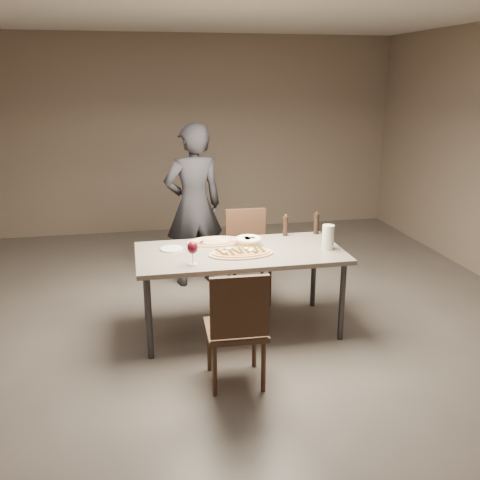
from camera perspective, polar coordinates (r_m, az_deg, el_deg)
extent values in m
plane|color=#5F5751|center=(4.95, 0.00, -9.46)|extent=(7.00, 7.00, 0.00)
plane|color=gray|center=(7.94, -5.17, 11.06)|extent=(6.00, 0.00, 6.00)
cube|color=slate|center=(4.67, 0.00, -1.41)|extent=(1.80, 0.90, 0.04)
cylinder|color=#333335|center=(4.38, -9.68, -8.22)|extent=(0.05, 0.05, 0.71)
cylinder|color=#333335|center=(4.70, 10.82, -6.49)|extent=(0.05, 0.05, 0.71)
cylinder|color=#333335|center=(5.06, -10.02, -4.71)|extent=(0.05, 0.05, 0.71)
cylinder|color=#333335|center=(5.34, 7.86, -3.44)|extent=(0.05, 0.05, 0.71)
ellipsoid|color=white|center=(4.56, 1.13, -1.07)|extent=(0.05, 0.05, 0.01)
ellipsoid|color=white|center=(4.52, -1.67, -1.23)|extent=(0.05, 0.05, 0.01)
ellipsoid|color=white|center=(4.60, 1.17, -0.94)|extent=(0.05, 0.05, 0.01)
ellipsoid|color=white|center=(4.61, -1.20, -0.88)|extent=(0.05, 0.05, 0.01)
ellipsoid|color=white|center=(4.62, 0.62, -0.84)|extent=(0.05, 0.05, 0.01)
cube|color=black|center=(4.53, -2.14, -1.24)|extent=(0.06, 0.16, 0.01)
cube|color=black|center=(4.53, -1.56, -1.24)|extent=(0.03, 0.16, 0.01)
cube|color=black|center=(4.53, -0.97, -1.25)|extent=(0.03, 0.16, 0.01)
cube|color=black|center=(4.55, -0.44, -1.17)|extent=(0.07, 0.16, 0.01)
cube|color=black|center=(4.57, 0.08, -1.07)|extent=(0.02, 0.16, 0.01)
cube|color=black|center=(4.58, 0.64, -1.04)|extent=(0.04, 0.16, 0.01)
cube|color=black|center=(4.56, 1.27, -1.12)|extent=(0.07, 0.16, 0.01)
cube|color=black|center=(4.60, 1.71, -0.95)|extent=(0.03, 0.16, 0.01)
cube|color=black|center=(4.61, 2.27, -0.93)|extent=(0.03, 0.16, 0.01)
cylinder|color=#CF8182|center=(4.84, -3.20, -0.08)|extent=(0.06, 0.06, 0.00)
cylinder|color=#CF8182|center=(4.80, -3.98, -0.24)|extent=(0.06, 0.06, 0.00)
cylinder|color=#CF8182|center=(4.81, -4.29, -0.20)|extent=(0.06, 0.06, 0.00)
cylinder|color=#CF8182|center=(4.85, -1.06, -0.02)|extent=(0.06, 0.06, 0.00)
cylinder|color=#CF8182|center=(4.82, -2.47, -0.13)|extent=(0.06, 0.06, 0.00)
cylinder|color=#CF8182|center=(4.87, -3.83, 0.00)|extent=(0.06, 0.06, 0.00)
cylinder|color=#CF8182|center=(4.93, -0.85, 0.26)|extent=(0.06, 0.06, 0.00)
cylinder|color=#CF8182|center=(4.94, -1.63, 0.28)|extent=(0.06, 0.06, 0.00)
cylinder|color=#EEE4C1|center=(4.79, 0.92, -0.21)|extent=(0.20, 0.20, 0.08)
torus|color=#EEE4C1|center=(4.78, 0.92, 0.10)|extent=(0.23, 0.23, 0.04)
cube|color=#98663D|center=(4.79, 1.24, 0.00)|extent=(0.07, 0.06, 0.04)
cube|color=#98663D|center=(4.80, 0.70, 0.05)|extent=(0.07, 0.07, 0.04)
cube|color=#98663D|center=(4.76, 0.82, -0.11)|extent=(0.08, 0.08, 0.04)
cylinder|color=white|center=(4.59, -0.80, -1.37)|extent=(0.13, 0.13, 0.02)
cylinder|color=#A4A63D|center=(4.59, -0.80, -1.33)|extent=(0.09, 0.09, 0.00)
cylinder|color=black|center=(5.21, 8.14, 1.60)|extent=(0.05, 0.05, 0.18)
cylinder|color=black|center=(5.18, 8.18, 2.65)|extent=(0.06, 0.06, 0.02)
sphere|color=gold|center=(5.18, 8.19, 2.88)|extent=(0.02, 0.02, 0.02)
cylinder|color=black|center=(5.12, 4.87, 1.39)|extent=(0.05, 0.05, 0.17)
cylinder|color=black|center=(5.09, 4.89, 2.43)|extent=(0.05, 0.05, 0.02)
sphere|color=gold|center=(5.09, 4.90, 2.64)|extent=(0.02, 0.02, 0.02)
cylinder|color=silver|center=(4.75, 9.37, 0.29)|extent=(0.10, 0.10, 0.22)
cylinder|color=silver|center=(4.35, -5.04, -2.58)|extent=(0.07, 0.07, 0.01)
cylinder|color=silver|center=(4.33, -5.06, -1.96)|extent=(0.01, 0.01, 0.09)
ellipsoid|color=#4A0A17|center=(4.30, -5.09, -0.81)|extent=(0.09, 0.09, 0.11)
cylinder|color=white|center=(4.74, -7.29, -0.94)|extent=(0.20, 0.20, 0.01)
cube|color=#3E271A|center=(3.99, -0.50, -9.52)|extent=(0.45, 0.45, 0.04)
cylinder|color=#3E271A|center=(3.92, -2.71, -13.74)|extent=(0.04, 0.04, 0.40)
cylinder|color=#3E271A|center=(3.97, 2.52, -13.32)|extent=(0.04, 0.04, 0.40)
cylinder|color=#3E271A|center=(4.22, -3.30, -11.32)|extent=(0.04, 0.04, 0.40)
cylinder|color=#3E271A|center=(4.27, 1.52, -10.96)|extent=(0.04, 0.04, 0.40)
cube|color=#3E271A|center=(3.70, -0.03, -7.17)|extent=(0.41, 0.05, 0.45)
cube|color=#3E271A|center=(5.42, 0.96, -2.21)|extent=(0.45, 0.45, 0.04)
cylinder|color=#3E271A|center=(5.69, 2.37, -3.64)|extent=(0.04, 0.04, 0.40)
cylinder|color=#3E271A|center=(5.63, -1.17, -3.86)|extent=(0.04, 0.04, 0.40)
cylinder|color=#3E271A|center=(5.37, 3.18, -4.95)|extent=(0.04, 0.04, 0.40)
cylinder|color=#3E271A|center=(5.30, -0.58, -5.20)|extent=(0.04, 0.04, 0.40)
cube|color=#3E271A|center=(5.52, 0.59, 1.06)|extent=(0.42, 0.05, 0.45)
imported|color=black|center=(5.77, -4.96, 3.65)|extent=(0.71, 0.54, 1.76)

